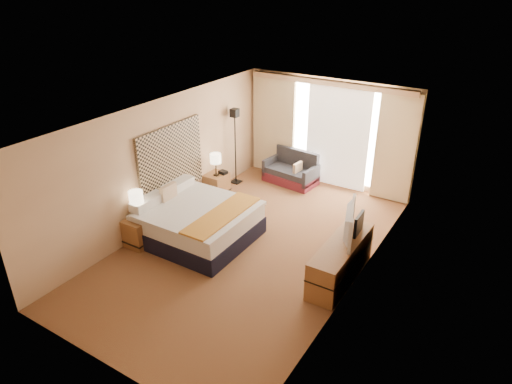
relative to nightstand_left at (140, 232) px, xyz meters
The scene contains 21 objects.
floor 2.16m from the nightstand_left, 29.31° to the left, with size 4.20×7.00×0.02m, color #5E241B.
ceiling 3.16m from the nightstand_left, 29.31° to the left, with size 4.20×7.00×0.02m, color silver.
wall_back 5.02m from the nightstand_left, 67.66° to the left, with size 4.20×0.02×2.60m, color tan.
wall_front 3.25m from the nightstand_left, 52.65° to the right, with size 4.20×0.02×2.60m, color tan.
wall_left 1.49m from the nightstand_left, 102.36° to the left, with size 0.02×7.00×2.60m, color tan.
wall_right 4.23m from the nightstand_left, 14.81° to the left, with size 0.02×7.00×2.60m, color tan.
headboard 1.62m from the nightstand_left, 98.64° to the left, with size 0.06×1.85×1.50m, color black.
nightstand_left is the anchor object (origin of this frame).
nightstand_right 2.50m from the nightstand_left, 90.00° to the left, with size 0.45×0.52×0.55m, color olive.
media_dresser 3.85m from the nightstand_left, 15.84° to the left, with size 0.50×1.80×0.70m, color olive.
window 5.10m from the nightstand_left, 64.87° to the left, with size 2.30×0.02×2.30m, color white.
curtains 4.95m from the nightstand_left, 67.18° to the left, with size 4.12×0.19×2.56m.
bed 1.12m from the nightstand_left, 43.50° to the left, with size 2.04×1.87×0.99m.
loveseat 4.25m from the nightstand_left, 74.28° to the left, with size 1.36×0.83×0.81m.
floor_lamp 3.51m from the nightstand_left, 90.51° to the left, with size 0.24×0.24×1.89m.
desk_chair 3.96m from the nightstand_left, 21.75° to the left, with size 0.52×0.52×1.08m.
lamp_left 0.71m from the nightstand_left, 123.25° to the left, with size 0.27×0.27×0.56m.
lamp_right 2.53m from the nightstand_left, 88.71° to the left, with size 0.25×0.25×0.54m.
tissue_box 0.34m from the nightstand_left, 13.31° to the left, with size 0.11×0.11×0.10m, color #97C2E9.
telephone 2.62m from the nightstand_left, 87.16° to the left, with size 0.19×0.15×0.07m, color black.
television 3.92m from the nightstand_left, 18.56° to the left, with size 1.04×0.14×0.60m, color black.
Camera 1 is at (4.02, -6.27, 4.84)m, focal length 32.00 mm.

